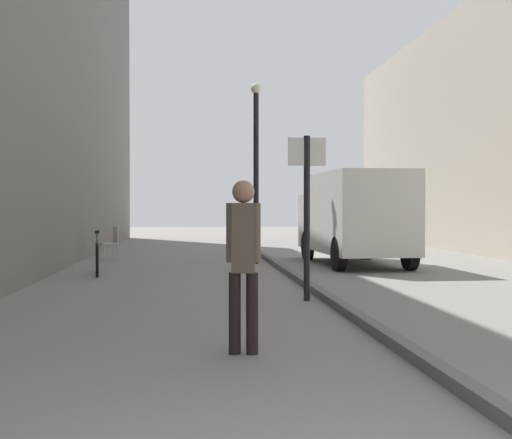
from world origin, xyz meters
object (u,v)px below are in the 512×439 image
at_px(lamp_post, 256,160).
at_px(bicycle_leaning, 97,258).
at_px(street_sign_post, 307,203).
at_px(pedestrian_main_foreground, 243,254).
at_px(cafe_chair_near_window, 112,241).
at_px(delivery_van, 355,216).

xyz_separation_m(lamp_post, bicycle_leaning, (-3.75, -2.92, -2.34)).
height_order(street_sign_post, lamp_post, lamp_post).
height_order(pedestrian_main_foreground, cafe_chair_near_window, pedestrian_main_foreground).
distance_m(pedestrian_main_foreground, cafe_chair_near_window, 13.35).
bearing_deg(bicycle_leaning, street_sign_post, -57.59).
xyz_separation_m(pedestrian_main_foreground, street_sign_post, (1.29, 3.92, 0.54)).
distance_m(bicycle_leaning, cafe_chair_near_window, 4.58).
bearing_deg(street_sign_post, pedestrian_main_foreground, 70.75).
height_order(street_sign_post, bicycle_leaning, street_sign_post).
height_order(pedestrian_main_foreground, street_sign_post, street_sign_post).
distance_m(delivery_van, bicycle_leaning, 6.71).
distance_m(street_sign_post, lamp_post, 7.58).
xyz_separation_m(delivery_van, lamp_post, (-2.50, 0.65, 1.46)).
relative_size(pedestrian_main_foreground, delivery_van, 0.33).
bearing_deg(pedestrian_main_foreground, street_sign_post, 80.51).
bearing_deg(lamp_post, pedestrian_main_foreground, -95.91).
height_order(delivery_van, cafe_chair_near_window, delivery_van).
bearing_deg(delivery_van, bicycle_leaning, -162.17).
xyz_separation_m(delivery_van, cafe_chair_near_window, (-6.44, 2.30, -0.72)).
bearing_deg(street_sign_post, lamp_post, -90.13).
distance_m(pedestrian_main_foreground, bicycle_leaning, 8.88).
bearing_deg(bicycle_leaning, lamp_post, 30.10).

